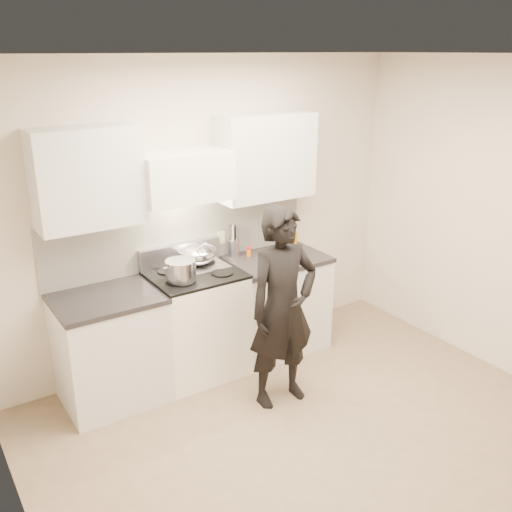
{
  "coord_description": "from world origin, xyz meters",
  "views": [
    {
      "loc": [
        -2.32,
        -2.61,
        2.73
      ],
      "look_at": [
        0.08,
        1.05,
        1.14
      ],
      "focal_mm": 40.0,
      "sensor_mm": 36.0,
      "label": 1
    }
  ],
  "objects_px": {
    "stove": "(197,323)",
    "utensil_crock": "(233,246)",
    "wok": "(197,254)",
    "counter_right": "(274,302)",
    "person": "(283,308)"
  },
  "relations": [
    {
      "from": "counter_right",
      "to": "person",
      "type": "relative_size",
      "value": 0.56
    },
    {
      "from": "wok",
      "to": "person",
      "type": "xyz_separation_m",
      "value": [
        0.27,
        -0.91,
        -0.23
      ]
    },
    {
      "from": "wok",
      "to": "counter_right",
      "type": "bearing_deg",
      "value": -11.2
    },
    {
      "from": "stove",
      "to": "utensil_crock",
      "type": "xyz_separation_m",
      "value": [
        0.53,
        0.25,
        0.54
      ]
    },
    {
      "from": "stove",
      "to": "counter_right",
      "type": "distance_m",
      "value": 0.83
    },
    {
      "from": "stove",
      "to": "counter_right",
      "type": "relative_size",
      "value": 1.04
    },
    {
      "from": "counter_right",
      "to": "utensil_crock",
      "type": "bearing_deg",
      "value": 140.64
    },
    {
      "from": "wok",
      "to": "utensil_crock",
      "type": "distance_m",
      "value": 0.44
    },
    {
      "from": "person",
      "to": "stove",
      "type": "bearing_deg",
      "value": 118.64
    },
    {
      "from": "utensil_crock",
      "to": "person",
      "type": "distance_m",
      "value": 1.04
    },
    {
      "from": "stove",
      "to": "utensil_crock",
      "type": "bearing_deg",
      "value": 24.77
    },
    {
      "from": "wok",
      "to": "utensil_crock",
      "type": "relative_size",
      "value": 1.42
    },
    {
      "from": "counter_right",
      "to": "utensil_crock",
      "type": "height_order",
      "value": "utensil_crock"
    },
    {
      "from": "stove",
      "to": "person",
      "type": "relative_size",
      "value": 0.58
    },
    {
      "from": "wok",
      "to": "person",
      "type": "height_order",
      "value": "person"
    }
  ]
}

